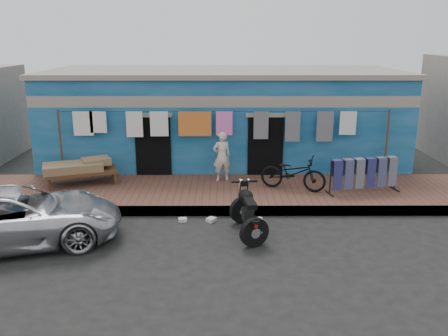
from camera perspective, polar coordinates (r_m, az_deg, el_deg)
ground at (r=10.88m, az=0.03°, el=-8.67°), size 80.00×80.00×0.00m
sidewalk at (r=13.64m, az=-0.01°, el=-3.03°), size 28.00×3.00×0.25m
curb at (r=12.27m, az=0.01°, el=-5.18°), size 28.00×0.10×0.25m
building at (r=17.14m, az=-0.06°, el=6.18°), size 12.20×5.20×3.36m
clothesline at (r=14.43m, az=-1.25°, el=4.96°), size 10.06×0.06×2.10m
car at (r=11.42m, az=-23.94°, el=-5.32°), size 5.11×3.43×1.32m
seated_person at (r=14.21m, az=-0.27°, el=1.41°), size 0.62×0.49×1.50m
bicycle at (r=13.53m, az=8.32°, el=-0.13°), size 1.97×1.30×1.20m
motorcycle at (r=11.01m, az=2.92°, el=-5.16°), size 1.14×1.96×1.15m
charpoy at (r=14.57m, az=-16.77°, el=-0.51°), size 2.73×2.32×0.71m
jeans_rack at (r=13.77m, az=16.45°, el=-0.77°), size 2.27×1.29×1.01m
litter_a at (r=11.95m, az=-4.99°, el=-6.24°), size 0.23×0.19×0.09m
litter_b at (r=12.01m, az=4.26°, el=-6.14°), size 0.18×0.18×0.07m
litter_c at (r=11.92m, az=-1.54°, el=-6.24°), size 0.28×0.29×0.09m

